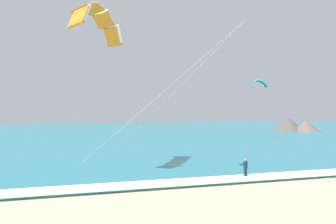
{
  "coord_description": "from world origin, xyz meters",
  "views": [
    {
      "loc": [
        -18.73,
        -10.98,
        5.55
      ],
      "look_at": [
        -10.8,
        15.3,
        5.5
      ],
      "focal_mm": 34.96,
      "sensor_mm": 36.0,
      "label": 1
    }
  ],
  "objects": [
    {
      "name": "sea",
      "position": [
        0.0,
        71.3,
        0.1
      ],
      "size": [
        200.0,
        120.0,
        0.2
      ],
      "primitive_type": "cube",
      "color": "teal",
      "rests_on": "ground"
    },
    {
      "name": "surf_foam",
      "position": [
        0.0,
        12.3,
        0.22
      ],
      "size": [
        200.0,
        2.44,
        0.04
      ],
      "primitive_type": "cube",
      "color": "white",
      "rests_on": "sea"
    },
    {
      "name": "surfboard",
      "position": [
        -4.91,
        12.83,
        0.03
      ],
      "size": [
        0.95,
        1.46,
        0.09
      ],
      "color": "yellow",
      "rests_on": "ground"
    },
    {
      "name": "kitesurfer",
      "position": [
        -4.92,
        12.85,
        0.94
      ],
      "size": [
        0.65,
        0.65,
        1.69
      ],
      "color": "#143347",
      "rests_on": "ground"
    },
    {
      "name": "kite_primary",
      "position": [
        -16.38,
        19.35,
        14.01
      ],
      "size": [
        14.16,
        10.0,
        14.12
      ],
      "color": "orange"
    },
    {
      "name": "kite_distant",
      "position": [
        14.36,
        41.34,
        10.75
      ],
      "size": [
        3.78,
        1.29,
        1.37
      ],
      "color": "teal"
    },
    {
      "name": "headland_right",
      "position": [
        39.04,
        62.83,
        1.74
      ],
      "size": [
        11.93,
        11.45,
        3.96
      ],
      "color": "#665B51",
      "rests_on": "ground"
    }
  ]
}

